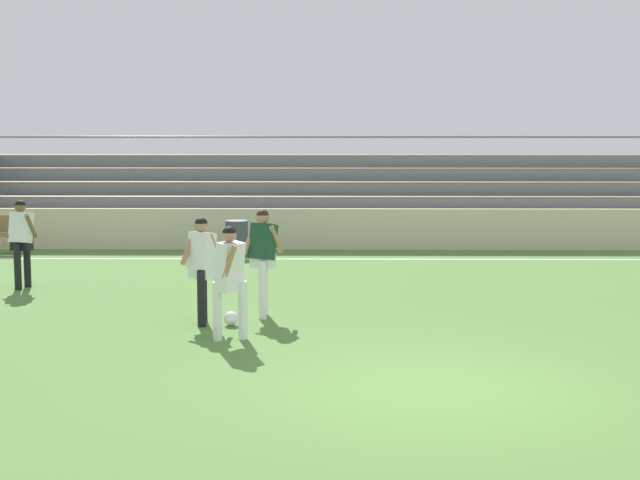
% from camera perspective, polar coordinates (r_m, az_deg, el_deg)
% --- Properties ---
extents(ground_plane, '(160.00, 160.00, 0.00)m').
position_cam_1_polar(ground_plane, '(11.58, 6.63, -8.52)').
color(ground_plane, '#517A38').
extents(field_line_sideline, '(44.00, 0.12, 0.01)m').
position_cam_1_polar(field_line_sideline, '(21.99, 3.79, -1.12)').
color(field_line_sideline, white).
rests_on(field_line_sideline, ground).
extents(sideline_wall, '(48.00, 0.16, 0.99)m').
position_cam_1_polar(sideline_wall, '(23.61, 3.58, 0.64)').
color(sideline_wall, beige).
rests_on(sideline_wall, ground).
extents(bleacher_stand, '(24.05, 4.23, 2.65)m').
position_cam_1_polar(bleacher_stand, '(26.70, 5.46, 2.71)').
color(bleacher_stand, '#897051').
rests_on(bleacher_stand, ground).
extents(trash_bin, '(0.52, 0.52, 0.82)m').
position_cam_1_polar(trash_bin, '(22.46, -4.87, 0.09)').
color(trash_bin, '#3D424C').
rests_on(trash_bin, ground).
extents(player_white_trailing_run, '(0.64, 0.45, 1.64)m').
position_cam_1_polar(player_white_trailing_run, '(14.89, -6.90, -1.24)').
color(player_white_trailing_run, black).
rests_on(player_white_trailing_run, ground).
extents(player_white_wide_left, '(0.48, 0.66, 1.62)m').
position_cam_1_polar(player_white_wide_left, '(13.81, -5.28, -1.92)').
color(player_white_wide_left, white).
rests_on(player_white_wide_left, ground).
extents(player_white_pressing_high, '(0.55, 0.47, 1.64)m').
position_cam_1_polar(player_white_pressing_high, '(18.82, -16.99, 0.21)').
color(player_white_pressing_high, black).
rests_on(player_white_pressing_high, ground).
extents(player_dark_dropping_back, '(0.65, 0.48, 1.71)m').
position_cam_1_polar(player_dark_dropping_back, '(15.39, -3.35, -0.75)').
color(player_dark_dropping_back, white).
rests_on(player_dark_dropping_back, ground).
extents(soccer_ball, '(0.22, 0.22, 0.22)m').
position_cam_1_polar(soccer_ball, '(14.90, -5.20, -4.58)').
color(soccer_ball, white).
rests_on(soccer_ball, ground).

